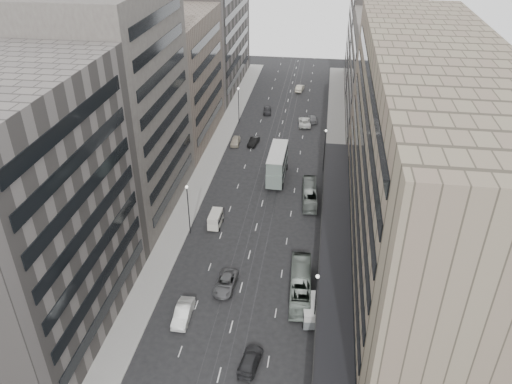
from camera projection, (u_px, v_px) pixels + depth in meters
The scene contains 29 objects.
ground at pixel (240, 293), 64.43m from camera, with size 220.00×220.00×0.00m, color black.
sidewalk_right at pixel (335, 165), 94.81m from camera, with size 4.00×125.00×0.15m, color gray.
sidewalk_left at pixel (212, 157), 97.75m from camera, with size 4.00×125.00×0.15m, color gray.
department_store at pixel (422, 173), 60.95m from camera, with size 19.20×60.00×30.00m.
building_right_mid at pixel (389, 82), 99.87m from camera, with size 15.00×28.00×24.00m, color #4F4944.
building_right_far at pixel (380, 36), 124.36m from camera, with size 15.00×32.00×28.00m, color #66605C.
building_left_a at pixel (24, 217), 52.58m from camera, with size 15.00×28.00×30.00m, color #66605C.
building_left_b at pixel (118, 107), 74.52m from camera, with size 15.00×26.00×34.00m, color #4F4944.
building_left_c at pixel (172, 79), 99.78m from camera, with size 15.00×28.00×25.00m, color #6A5E53.
building_left_d at pixel (209, 33), 127.08m from camera, with size 15.00×38.00×28.00m, color #66605C.
lamp_right_near at pixel (316, 296), 56.32m from camera, with size 0.44×0.44×8.32m.
lamp_right_far at pixel (325, 145), 90.34m from camera, with size 0.44×0.44×8.32m.
lamp_left_near at pixel (188, 204), 73.16m from camera, with size 0.44×0.44×8.32m.
lamp_left_far at pixel (239, 101), 109.72m from camera, with size 0.44×0.44×8.32m.
bus_near at pixel (301, 285), 63.49m from camera, with size 2.54×10.84×3.02m, color gray.
bus_far at pixel (310, 194), 83.09m from camera, with size 2.24×9.58×2.67m, color gray.
double_decker at pixel (277, 164), 88.95m from camera, with size 3.22×10.12×5.51m.
vw_microbus at pixel (310, 310), 59.83m from camera, with size 2.54×4.76×2.46m.
panel_van at pixel (215, 219), 76.75m from camera, with size 1.91×3.77×2.36m.
sedan_1 at pixel (183, 313), 60.12m from camera, with size 1.80×5.15×1.70m, color silver.
sedan_2 at pixel (225, 283), 64.88m from camera, with size 2.48×5.38×1.50m, color #57575A.
sedan_3 at pixel (250, 360), 54.14m from camera, with size 1.99×4.89×1.42m, color #232426.
sedan_4 at pixel (235, 141), 102.44m from camera, with size 1.74×4.32×1.47m, color beige.
sedan_5 at pixel (254, 141), 102.32m from camera, with size 1.53×4.39×1.45m, color black.
sedan_6 at pixel (304, 122), 111.02m from camera, with size 2.64×5.72×1.59m, color silver.
sedan_7 at pixel (313, 119), 112.84m from camera, with size 1.87×4.60×1.34m, color slate.
sedan_8 at pixel (267, 110), 117.12m from camera, with size 1.71×4.26×1.45m, color #2B2B2E.
sedan_9 at pixel (300, 88), 130.50m from camera, with size 1.70×4.87×1.60m, color beige.
pedestrian at pixel (336, 367), 52.81m from camera, with size 0.75×0.49×2.05m, color black.
Camera 1 is at (9.02, -47.89, 44.15)m, focal length 35.00 mm.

